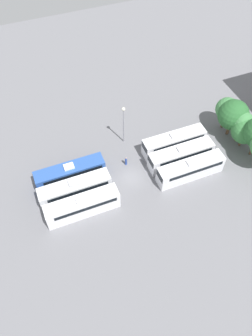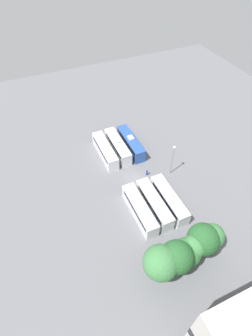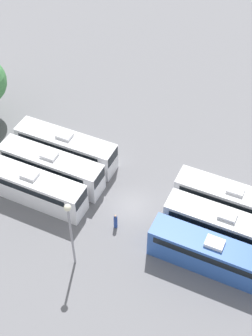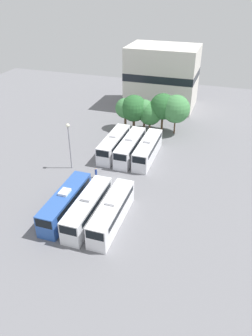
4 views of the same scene
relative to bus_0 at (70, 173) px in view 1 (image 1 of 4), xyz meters
The scene contains 13 objects.
ground_plane 9.98m from the bus_0, 70.29° to the left, with size 114.20×114.20×0.00m, color slate.
bus_0 is the anchor object (origin of this frame).
bus_1 3.32m from the bus_0, ahead, with size 2.56×11.30×3.64m.
bus_2 6.60m from the bus_0, ahead, with size 2.56×11.30×3.64m.
bus_3 18.61m from the bus_0, 89.66° to the left, with size 2.56×11.30×3.64m.
bus_4 18.61m from the bus_0, 79.90° to the left, with size 2.56×11.30×3.64m.
bus_5 19.51m from the bus_0, 70.66° to the left, with size 2.56×11.30×3.64m.
worker_person 9.56m from the bus_0, 87.94° to the left, with size 0.36×0.36×1.78m.
light_pole 12.62m from the bus_0, 113.27° to the left, with size 0.60×0.60×8.03m.
tree_0 29.69m from the bus_0, 92.65° to the left, with size 4.14×4.14×6.54m.
tree_1 29.68m from the bus_0, 89.07° to the left, with size 5.42×5.42×7.37m.
tree_2 30.25m from the bus_0, 85.06° to the left, with size 3.78×3.78×6.51m.
tree_3 30.34m from the bus_0, 82.84° to the left, with size 4.80×4.80×6.19m.
Camera 1 is at (29.38, -12.59, 44.00)m, focal length 35.00 mm.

